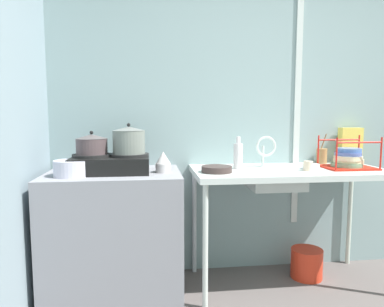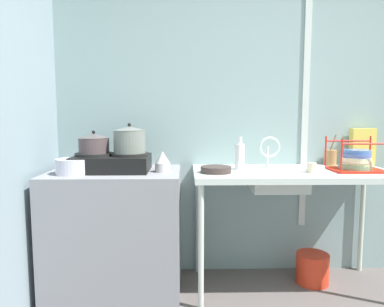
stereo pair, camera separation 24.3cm
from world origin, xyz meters
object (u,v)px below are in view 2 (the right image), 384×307
at_px(frying_pan, 216,170).
at_px(utensil_jar, 331,157).
at_px(pot_beside_stove, 74,166).
at_px(pot_on_left_burner, 94,143).
at_px(percolator, 163,162).
at_px(stove, 112,162).
at_px(dish_rack, 356,161).
at_px(bucket_on_floor, 312,268).
at_px(cereal_box, 362,147).
at_px(pot_on_right_burner, 130,140).
at_px(sink_basin, 277,180).
at_px(bottle_by_sink, 240,156).
at_px(small_bowl_on_drainboard, 316,168).
at_px(cup_by_rack, 312,168).
at_px(faucet, 269,148).

bearing_deg(frying_pan, utensil_jar, 19.88).
bearing_deg(pot_beside_stove, pot_on_left_burner, 46.96).
bearing_deg(percolator, stove, 173.04).
distance_m(pot_beside_stove, frying_pan, 0.94).
relative_size(dish_rack, bucket_on_floor, 1.46).
bearing_deg(bucket_on_floor, cereal_box, 24.11).
height_order(pot_on_right_burner, bucket_on_floor, pot_on_right_burner).
relative_size(sink_basin, cereal_box, 1.32).
height_order(stove, utensil_jar, utensil_jar).
bearing_deg(dish_rack, bottle_by_sink, 175.18).
bearing_deg(dish_rack, pot_beside_stove, -177.05).
relative_size(sink_basin, utensil_jar, 1.57).
relative_size(sink_basin, small_bowl_on_drainboard, 3.11).
height_order(frying_pan, bottle_by_sink, bottle_by_sink).
bearing_deg(cereal_box, small_bowl_on_drainboard, -148.73).
xyz_separation_m(percolator, dish_rack, (1.35, 0.03, -0.00)).
height_order(pot_on_left_burner, bottle_by_sink, pot_on_left_burner).
distance_m(sink_basin, bucket_on_floor, 0.75).
xyz_separation_m(frying_pan, cup_by_rack, (0.65, -0.01, 0.01)).
relative_size(pot_on_left_burner, small_bowl_on_drainboard, 1.74).
bearing_deg(dish_rack, cereal_box, 56.91).
relative_size(small_bowl_on_drainboard, bottle_by_sink, 0.52).
bearing_deg(small_bowl_on_drainboard, cereal_box, 30.63).
distance_m(pot_on_right_burner, bottle_by_sink, 0.78).
bearing_deg(pot_on_left_burner, faucet, 5.26).
bearing_deg(cereal_box, bottle_by_sink, -167.59).
xyz_separation_m(percolator, small_bowl_on_drainboard, (1.07, 0.03, -0.05)).
bearing_deg(utensil_jar, pot_on_right_burner, -170.49).
xyz_separation_m(sink_basin, frying_pan, (-0.44, -0.07, 0.09)).
bearing_deg(percolator, dish_rack, 1.18).
bearing_deg(bucket_on_floor, small_bowl_on_drainboard, -112.37).
distance_m(dish_rack, cup_by_rack, 0.35).
bearing_deg(bucket_on_floor, utensil_jar, 45.52).
bearing_deg(utensil_jar, faucet, -164.91).
bearing_deg(pot_on_left_burner, bottle_by_sink, 2.97).
bearing_deg(dish_rack, pot_on_right_burner, 179.45).
relative_size(frying_pan, cup_by_rack, 3.08).
bearing_deg(small_bowl_on_drainboard, frying_pan, -174.66).
distance_m(pot_on_right_burner, dish_rack, 1.58).
xyz_separation_m(percolator, bottle_by_sink, (0.54, 0.10, 0.03)).
relative_size(faucet, bottle_by_sink, 1.00).
distance_m(faucet, utensil_jar, 0.54).
bearing_deg(stove, dish_rack, -0.51).
bearing_deg(cup_by_rack, faucet, 139.63).
distance_m(pot_on_left_burner, frying_pan, 0.86).
xyz_separation_m(pot_on_left_burner, percolator, (0.47, -0.04, -0.12)).
distance_m(faucet, cup_by_rack, 0.33).
bearing_deg(faucet, cup_by_rack, -40.37).
relative_size(pot_on_left_burner, faucet, 0.90).
xyz_separation_m(pot_on_right_burner, percolator, (0.23, -0.04, -0.15)).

